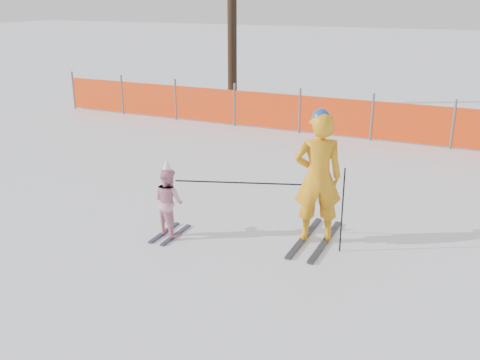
# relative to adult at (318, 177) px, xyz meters

# --- Properties ---
(ground) EXTENTS (120.00, 120.00, 0.00)m
(ground) POSITION_rel_adult_xyz_m (-1.08, -0.97, -1.05)
(ground) COLOR white
(ground) RESTS_ON ground
(adult) EXTENTS (0.87, 1.58, 2.10)m
(adult) POSITION_rel_adult_xyz_m (0.00, 0.00, 0.00)
(adult) COLOR black
(adult) RESTS_ON ground
(child) EXTENTS (0.64, 0.84, 1.28)m
(child) POSITION_rel_adult_xyz_m (-2.19, -0.76, -0.47)
(child) COLOR black
(child) RESTS_ON ground
(ski_poles) EXTENTS (2.54, 0.71, 1.32)m
(ski_poles) POSITION_rel_adult_xyz_m (-0.49, -0.31, -0.23)
(ski_poles) COLOR black
(ski_poles) RESTS_ON ground
(safety_fence) EXTENTS (14.77, 0.06, 1.25)m
(safety_fence) POSITION_rel_adult_xyz_m (-3.16, 6.56, -0.50)
(safety_fence) COLOR #595960
(safety_fence) RESTS_ON ground
(tree_trunks) EXTENTS (12.88, 1.94, 7.26)m
(tree_trunks) POSITION_rel_adult_xyz_m (0.85, 8.89, 2.05)
(tree_trunks) COLOR black
(tree_trunks) RESTS_ON ground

